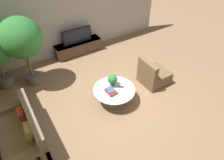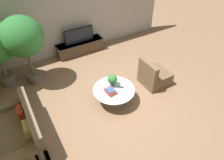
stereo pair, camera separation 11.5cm
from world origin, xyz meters
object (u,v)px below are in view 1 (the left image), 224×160
object	(u,v)px
television	(77,36)
couch_by_wall	(22,133)
coffee_table	(114,93)
potted_plant_tabletop	(112,80)
armchair_wicker	(153,76)
media_console	(78,47)
potted_palm_corner	(21,40)

from	to	relation	value
television	couch_by_wall	bearing A→B (deg)	-133.72
coffee_table	potted_plant_tabletop	bearing A→B (deg)	72.31
couch_by_wall	armchair_wicker	distance (m)	3.91
media_console	couch_by_wall	xyz separation A→B (m)	(-2.69, -2.82, 0.05)
potted_plant_tabletop	armchair_wicker	bearing A→B (deg)	-5.37
media_console	potted_palm_corner	size ratio (longest dim) A/B	0.83
television	potted_palm_corner	distance (m)	2.22
armchair_wicker	television	bearing A→B (deg)	23.51
couch_by_wall	potted_plant_tabletop	distance (m)	2.54
coffee_table	potted_plant_tabletop	size ratio (longest dim) A/B	3.28
potted_palm_corner	potted_plant_tabletop	xyz separation A→B (m)	(1.73, -1.85, -0.86)
potted_palm_corner	coffee_table	bearing A→B (deg)	-50.20
coffee_table	potted_palm_corner	distance (m)	2.88
potted_palm_corner	television	bearing A→B (deg)	23.15
armchair_wicker	media_console	bearing A→B (deg)	23.50
potted_palm_corner	potted_plant_tabletop	bearing A→B (deg)	-46.93
television	media_console	bearing A→B (deg)	90.00
media_console	potted_plant_tabletop	xyz separation A→B (m)	(-0.18, -2.67, 0.41)
potted_palm_corner	armchair_wicker	bearing A→B (deg)	-32.36
couch_by_wall	media_console	bearing A→B (deg)	136.30
couch_by_wall	armchair_wicker	size ratio (longest dim) A/B	1.98
potted_plant_tabletop	media_console	bearing A→B (deg)	86.13
media_console	potted_palm_corner	distance (m)	2.43
coffee_table	potted_plant_tabletop	xyz separation A→B (m)	(0.05, 0.16, 0.33)
coffee_table	armchair_wicker	distance (m)	1.45
potted_plant_tabletop	television	bearing A→B (deg)	86.13
potted_palm_corner	media_console	bearing A→B (deg)	23.19
coffee_table	armchair_wicker	bearing A→B (deg)	1.26
media_console	television	distance (m)	0.48
television	coffee_table	bearing A→B (deg)	-94.70
armchair_wicker	potted_plant_tabletop	bearing A→B (deg)	84.63
coffee_table	couch_by_wall	world-z (taller)	couch_by_wall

